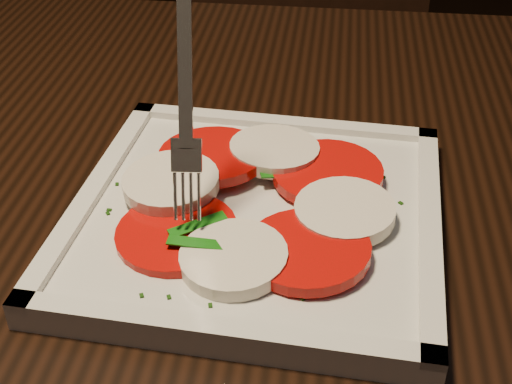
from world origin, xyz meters
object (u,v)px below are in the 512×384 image
table (193,276)px  fork (187,78)px  plate (256,217)px  chair (306,77)px

table → fork: (0.02, -0.05, 0.22)m
plate → fork: size_ratio=1.53×
table → chair: (0.09, 0.65, -0.12)m
fork → table: bearing=103.9°
chair → plate: chair is taller
chair → plate: (-0.03, -0.70, 0.22)m
plate → fork: (-0.04, -0.00, 0.11)m
chair → plate: 0.73m
plate → fork: 0.12m
table → plate: bearing=-39.5°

